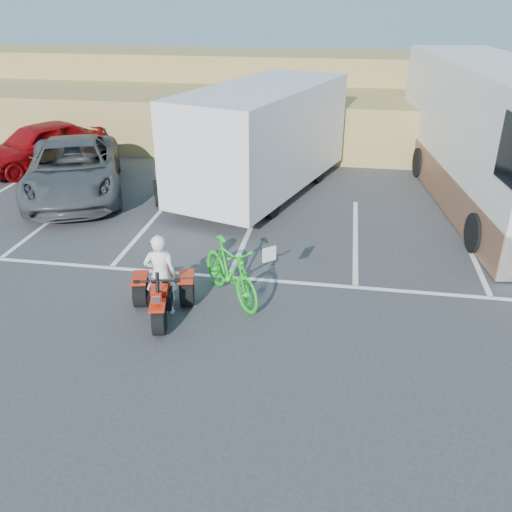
% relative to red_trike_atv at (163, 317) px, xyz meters
% --- Properties ---
extents(ground, '(100.00, 100.00, 0.00)m').
position_rel_red_trike_atv_xyz_m(ground, '(0.91, -0.66, 0.00)').
color(ground, '#333335').
rests_on(ground, ground).
extents(parking_stripes, '(28.00, 5.16, 0.01)m').
position_rel_red_trike_atv_xyz_m(parking_stripes, '(1.78, 3.40, 0.00)').
color(parking_stripes, white).
rests_on(parking_stripes, ground).
extents(grass_embankment, '(40.00, 8.50, 3.10)m').
position_rel_red_trike_atv_xyz_m(grass_embankment, '(0.91, 14.82, 1.42)').
color(grass_embankment, olive).
rests_on(grass_embankment, ground).
extents(red_trike_atv, '(1.51, 1.81, 1.03)m').
position_rel_red_trike_atv_xyz_m(red_trike_atv, '(0.00, 0.00, 0.00)').
color(red_trike_atv, red).
rests_on(red_trike_atv, ground).
extents(rider, '(0.67, 0.51, 1.63)m').
position_rel_red_trike_atv_xyz_m(rider, '(-0.03, 0.15, 0.81)').
color(rider, white).
rests_on(rider, ground).
extents(green_dirt_bike, '(1.78, 1.93, 1.23)m').
position_rel_red_trike_atv_xyz_m(green_dirt_bike, '(1.13, 0.88, 0.62)').
color(green_dirt_bike, '#14BF19').
rests_on(green_dirt_bike, ground).
extents(grey_pickup, '(4.68, 6.33, 1.60)m').
position_rel_red_trike_atv_xyz_m(grey_pickup, '(-4.73, 6.17, 0.80)').
color(grey_pickup, '#3F4246').
rests_on(grey_pickup, ground).
extents(red_car, '(3.88, 4.85, 1.55)m').
position_rel_red_trike_atv_xyz_m(red_car, '(-7.18, 8.60, 0.77)').
color(red_car, maroon).
rests_on(red_car, ground).
extents(cargo_trailer, '(4.65, 7.26, 3.15)m').
position_rel_red_trike_atv_xyz_m(cargo_trailer, '(0.77, 7.29, 1.71)').
color(cargo_trailer, silver).
rests_on(cargo_trailer, ground).
extents(rv_motorhome, '(3.93, 10.74, 3.77)m').
position_rel_red_trike_atv_xyz_m(rv_motorhome, '(7.19, 7.74, 1.64)').
color(rv_motorhome, silver).
rests_on(rv_motorhome, ground).
extents(quad_atv_blue, '(1.44, 1.63, 0.88)m').
position_rel_red_trike_atv_xyz_m(quad_atv_blue, '(-1.75, 6.20, 0.00)').
color(quad_atv_blue, navy).
rests_on(quad_atv_blue, ground).
extents(quad_atv_green, '(1.10, 1.40, 0.86)m').
position_rel_red_trike_atv_xyz_m(quad_atv_green, '(0.49, 6.21, 0.00)').
color(quad_atv_green, '#195C15').
rests_on(quad_atv_green, ground).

